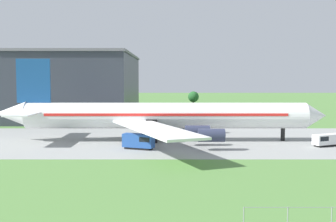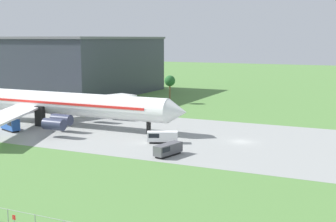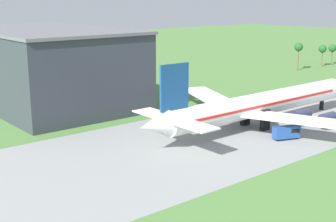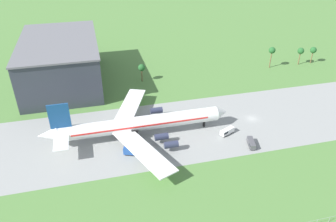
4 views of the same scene
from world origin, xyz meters
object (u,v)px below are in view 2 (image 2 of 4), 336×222
object	(u,v)px
fuel_truck	(161,137)
jet_airliner	(53,103)
terminal_building	(88,66)
catering_van	(10,124)
baggage_tug	(167,150)
no_stopping_sign	(14,220)

from	to	relation	value
fuel_truck	jet_airliner	bearing A→B (deg)	167.61
jet_airliner	terminal_building	distance (m)	64.55
catering_van	baggage_tug	bearing A→B (deg)	-7.56
jet_airliner	terminal_building	bearing A→B (deg)	116.54
jet_airliner	catering_van	bearing A→B (deg)	-109.08
baggage_tug	no_stopping_sign	world-z (taller)	baggage_tug
baggage_tug	catering_van	bearing A→B (deg)	172.44
no_stopping_sign	terminal_building	distance (m)	130.78
fuel_truck	catering_van	bearing A→B (deg)	-174.49
catering_van	terminal_building	world-z (taller)	terminal_building
no_stopping_sign	terminal_building	world-z (taller)	terminal_building
no_stopping_sign	terminal_building	bearing A→B (deg)	120.70
jet_airliner	no_stopping_sign	bearing A→B (deg)	-55.27
no_stopping_sign	baggage_tug	bearing A→B (deg)	87.42
jet_airliner	no_stopping_sign	distance (m)	66.57
jet_airliner	no_stopping_sign	size ratio (longest dim) A/B	43.22
catering_van	terminal_building	xyz separation A→B (m)	(-24.91, 68.58, 9.50)
fuel_truck	catering_van	xyz separation A→B (m)	(-37.61, -3.63, 0.28)
catering_van	no_stopping_sign	size ratio (longest dim) A/B	3.85
fuel_truck	terminal_building	world-z (taller)	terminal_building
catering_van	no_stopping_sign	distance (m)	60.26
baggage_tug	fuel_truck	bearing A→B (deg)	121.52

